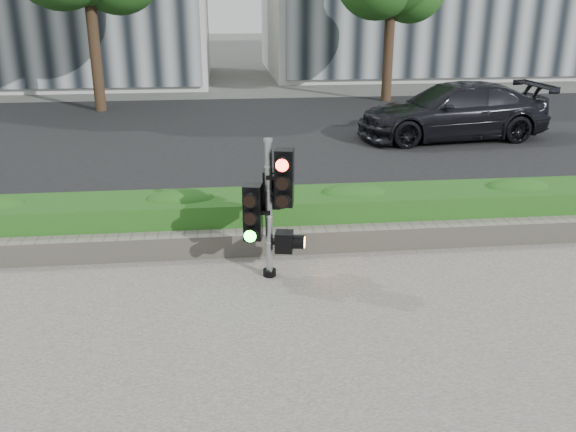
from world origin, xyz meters
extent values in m
plane|color=#51514C|center=(0.00, 0.00, 0.00)|extent=(120.00, 120.00, 0.00)
cube|color=black|center=(0.00, 10.00, 0.01)|extent=(60.00, 13.00, 0.02)
cube|color=gray|center=(0.00, 3.15, 0.06)|extent=(60.00, 0.25, 0.12)
cube|color=gray|center=(0.00, 1.90, 0.20)|extent=(12.00, 0.32, 0.34)
cube|color=green|center=(0.00, 2.55, 0.37)|extent=(12.00, 1.00, 0.68)
cylinder|color=black|center=(-4.50, 14.50, 2.02)|extent=(0.36, 0.36, 4.03)
cylinder|color=black|center=(5.50, 15.50, 1.79)|extent=(0.36, 0.36, 3.58)
cylinder|color=black|center=(0.04, 1.09, 0.08)|extent=(0.18, 0.18, 0.09)
cylinder|color=gray|center=(0.04, 1.09, 0.95)|extent=(0.09, 0.09, 1.85)
cylinder|color=gray|center=(0.04, 1.09, 1.90)|extent=(0.12, 0.12, 0.05)
cube|color=#FF1107|center=(0.24, 1.03, 1.43)|extent=(0.28, 0.28, 0.74)
cube|color=#14E51E|center=(-0.17, 1.11, 0.95)|extent=(0.28, 0.28, 0.74)
cube|color=black|center=(0.11, 1.29, 1.20)|extent=(0.28, 0.28, 0.51)
cube|color=orange|center=(0.24, 1.08, 0.53)|extent=(0.28, 0.28, 0.27)
imported|color=black|center=(5.56, 9.11, 0.75)|extent=(5.20, 2.46, 1.46)
camera|label=1|loc=(-0.54, -6.40, 3.60)|focal=38.00mm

